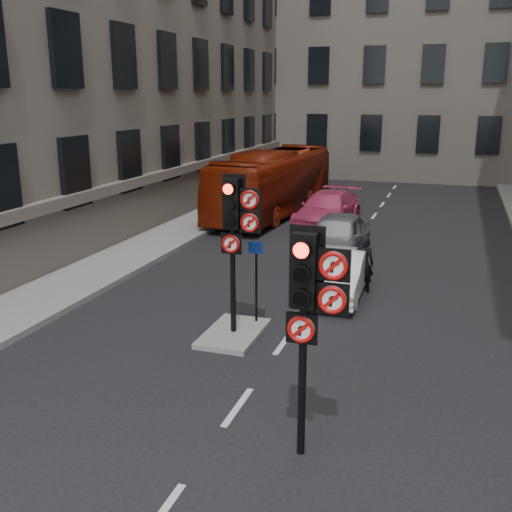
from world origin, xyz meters
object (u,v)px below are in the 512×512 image
Objects in this scene: car_silver at (336,237)px; motorcyclist at (363,264)px; car_white at (339,274)px; bus_red at (273,182)px; car_pink at (328,209)px; info_sign at (256,270)px; signal_near at (310,295)px; motorcycle at (336,279)px; signal_far at (236,221)px.

motorcyclist is (1.36, -3.16, 0.05)m from car_silver.
car_white is 0.35× the size of bus_red.
motorcyclist is (2.69, -8.13, 0.10)m from car_pink.
car_white is 0.77m from motorcyclist.
info_sign is (-1.45, -2.87, 0.78)m from car_white.
signal_near reaches higher than car_white.
car_pink is 2.48× the size of info_sign.
car_silver is at bearing 100.61° from car_white.
info_sign is at bearing 116.72° from signal_near.
car_white is at bearing 60.18° from info_sign.
car_pink is 2.88× the size of motorcycle.
signal_near is 19.06m from bus_red.
info_sign is (3.60, -13.32, -0.07)m from bus_red.
signal_near is 5.44m from info_sign.
car_pink is (-3.07, 16.22, -1.88)m from signal_near.
car_pink reaches higher than motorcycle.
motorcyclist is (5.61, -9.97, -0.64)m from bus_red.
bus_red reaches higher than info_sign.
car_white is 3.30m from info_sign.
car_silver is at bearing -77.82° from motorcyclist.
car_pink is 11.52m from info_sign.
car_silver is 0.92× the size of car_pink.
signal_far is 0.74× the size of car_pink.
signal_near is 11.53m from car_silver.
signal_near is 0.34× the size of bus_red.
car_pink is 8.56m from motorcyclist.
motorcyclist is (2.22, 4.09, -1.90)m from signal_far.
car_silver is 3.73m from car_white.
car_silver is 2.65× the size of motorcycle.
motorcyclist is (0.56, 0.49, 0.20)m from car_white.
car_white reaches higher than motorcycle.
car_pink is 9.00m from motorcycle.
signal_near reaches higher than car_pink.
car_silver is 8.06m from bus_red.
car_silver is 2.28× the size of info_sign.
signal_far is at bearing -73.02° from bus_red.
car_pink is at bearing 112.28° from motorcycle.
motorcyclist is at bearing -57.18° from bus_red.
info_sign is at bearing -94.64° from car_silver.
signal_near is 2.22× the size of motorcyclist.
car_silver is 2.77× the size of motorcyclist.
signal_far is at bearing -116.47° from car_white.
signal_far reaches higher than car_pink.
signal_far reaches higher than car_silver.
info_sign is at bearing 47.96° from motorcyclist.
info_sign reaches higher than motorcyclist.
signal_far is 12.39m from car_pink.
motorcyclist is at bearing -65.64° from car_silver.
car_pink is (-0.47, 12.22, -2.00)m from signal_far.
motorcycle is (2.08, -8.75, -0.20)m from car_pink.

